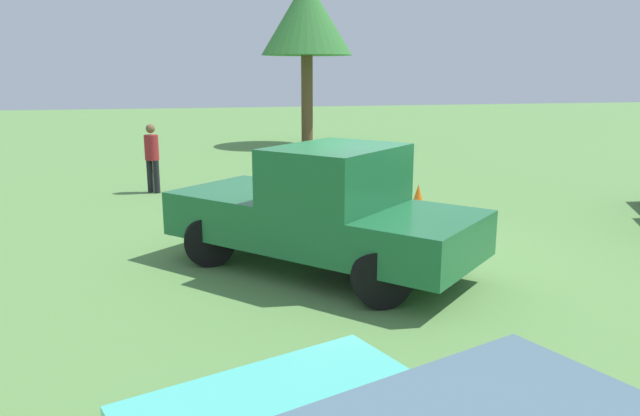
{
  "coord_description": "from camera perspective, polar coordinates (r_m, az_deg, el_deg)",
  "views": [
    {
      "loc": [
        2.61,
        8.49,
        2.77
      ],
      "look_at": [
        0.74,
        0.43,
        0.9
      ],
      "focal_mm": 34.02,
      "sensor_mm": 36.0,
      "label": 1
    }
  ],
  "objects": [
    {
      "name": "ground_plane",
      "position": [
        9.3,
        3.89,
        -4.62
      ],
      "size": [
        80.0,
        80.0,
        0.0
      ],
      "primitive_type": "plane",
      "color": "#5B8C47"
    },
    {
      "name": "person_bystander",
      "position": [
        14.56,
        -15.53,
        4.85
      ],
      "size": [
        0.45,
        0.45,
        1.59
      ],
      "rotation": [
        0.0,
        0.0,
        0.84
      ],
      "color": "black",
      "rests_on": "ground_plane"
    },
    {
      "name": "pickup_truck",
      "position": [
        8.42,
        0.64,
        -0.02
      ],
      "size": [
        4.34,
        4.51,
        1.79
      ],
      "rotation": [
        0.0,
        0.0,
        5.45
      ],
      "color": "black",
      "rests_on": "ground_plane"
    },
    {
      "name": "tree_back_right",
      "position": [
        23.36,
        -1.26,
        17.39
      ],
      "size": [
        3.4,
        3.4,
        6.1
      ],
      "color": "brown",
      "rests_on": "ground_plane"
    },
    {
      "name": "traffic_cone",
      "position": [
        12.41,
        9.21,
        0.97
      ],
      "size": [
        0.32,
        0.32,
        0.55
      ],
      "primitive_type": "cone",
      "color": "orange",
      "rests_on": "ground_plane"
    }
  ]
}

